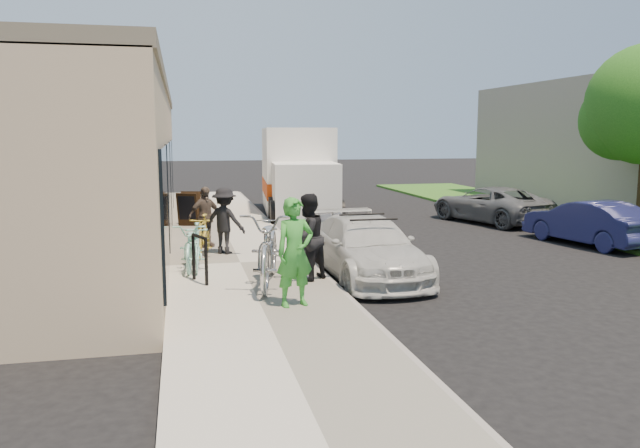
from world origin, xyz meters
TOP-DOWN VIEW (x-y plane):
  - ground at (0.00, 0.00)m, footprint 120.00×120.00m
  - sidewalk at (-2.00, 3.00)m, footprint 3.00×34.00m
  - curb at (-0.45, 3.00)m, footprint 0.12×34.00m
  - storefront at (-5.24, 7.99)m, footprint 3.60×20.00m
  - bike_rack at (-2.90, 1.33)m, footprint 0.28×0.60m
  - sandwich_board at (-2.99, 8.85)m, footprint 0.76×0.76m
  - sedan_white at (0.45, 1.67)m, footprint 1.82×4.26m
  - sedan_silver at (0.42, 4.74)m, footprint 1.35×3.02m
  - moving_truck at (0.98, 12.03)m, footprint 2.94×6.54m
  - far_car_blue at (7.24, 4.02)m, footprint 1.93×3.77m
  - far_car_gray at (6.79, 8.49)m, footprint 3.08×4.67m
  - tandem_bike at (-1.64, 0.91)m, footprint 1.46×2.77m
  - woman_rider at (-1.46, -0.64)m, footprint 0.73×0.57m
  - man_standing at (-0.90, 1.08)m, footprint 1.02×0.98m
  - cruiser_bike_a at (-2.92, 2.53)m, footprint 0.52×1.57m
  - cruiser_bike_b at (-3.03, 2.63)m, footprint 0.80×1.88m
  - cruiser_bike_c at (-2.76, 3.83)m, footprint 0.78×1.63m
  - bystander_a at (-2.24, 4.10)m, footprint 1.14×1.02m
  - bystander_b at (-2.65, 5.11)m, footprint 0.94×0.70m

SIDE VIEW (x-z plane):
  - ground at x=0.00m, z-range 0.00..0.00m
  - curb at x=-0.45m, z-range 0.00..0.13m
  - sidewalk at x=-2.00m, z-range 0.00..0.15m
  - sedan_silver at x=0.42m, z-range 0.00..1.01m
  - far_car_blue at x=7.24m, z-range 0.00..1.18m
  - far_car_gray at x=6.79m, z-range 0.00..1.19m
  - sedan_white at x=0.45m, z-range -0.02..1.24m
  - cruiser_bike_a at x=-2.92m, z-range 0.15..1.08m
  - cruiser_bike_c at x=-2.76m, z-range 0.15..1.09m
  - cruiser_bike_b at x=-3.03m, z-range 0.15..1.11m
  - sandwich_board at x=-2.99m, z-range 0.16..1.17m
  - bike_rack at x=-2.90m, z-range 0.24..1.14m
  - tandem_bike at x=-1.64m, z-range 0.15..1.53m
  - bystander_b at x=-2.65m, z-range 0.15..1.64m
  - bystander_a at x=-2.24m, z-range 0.15..1.69m
  - man_standing at x=-0.90m, z-range 0.15..1.80m
  - woman_rider at x=-1.46m, z-range 0.15..1.91m
  - moving_truck at x=0.98m, z-range -0.18..2.95m
  - storefront at x=-5.24m, z-range 0.01..4.24m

